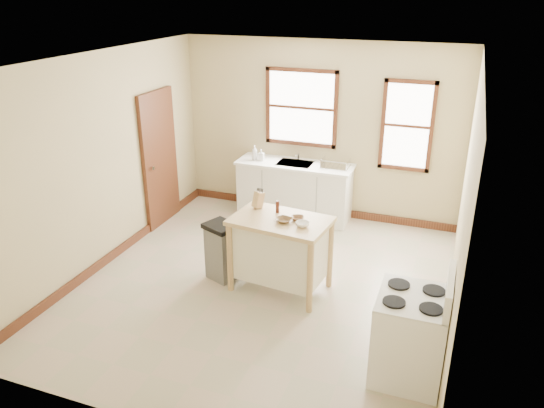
% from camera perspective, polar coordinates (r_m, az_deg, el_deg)
% --- Properties ---
extents(floor, '(5.00, 5.00, 0.00)m').
position_cam_1_polar(floor, '(6.85, -0.96, -8.69)').
color(floor, '#ADA589').
rests_on(floor, ground).
extents(ceiling, '(5.00, 5.00, 0.00)m').
position_cam_1_polar(ceiling, '(5.89, -1.14, 15.22)').
color(ceiling, white).
rests_on(ceiling, ground).
extents(wall_back, '(4.50, 0.04, 2.80)m').
position_cam_1_polar(wall_back, '(8.50, 5.11, 7.86)').
color(wall_back, tan).
rests_on(wall_back, ground).
extents(wall_left, '(0.04, 5.00, 2.80)m').
position_cam_1_polar(wall_left, '(7.31, -17.77, 4.36)').
color(wall_left, tan).
rests_on(wall_left, ground).
extents(wall_right, '(0.04, 5.00, 2.80)m').
position_cam_1_polar(wall_right, '(5.86, 19.93, -0.43)').
color(wall_right, tan).
rests_on(wall_right, ground).
extents(window_main, '(1.17, 0.06, 1.22)m').
position_cam_1_polar(window_main, '(8.48, 3.17, 10.31)').
color(window_main, '#3C1C10').
rests_on(window_main, wall_back).
extents(window_side, '(0.77, 0.06, 1.37)m').
position_cam_1_polar(window_side, '(8.20, 14.33, 8.13)').
color(window_side, '#3C1C10').
rests_on(window_side, wall_back).
extents(door_left, '(0.06, 0.90, 2.10)m').
position_cam_1_polar(door_left, '(8.40, -11.98, 4.77)').
color(door_left, '#3C1C10').
rests_on(door_left, ground).
extents(baseboard_back, '(4.50, 0.04, 0.12)m').
position_cam_1_polar(baseboard_back, '(8.91, 4.76, -0.54)').
color(baseboard_back, '#3C1C10').
rests_on(baseboard_back, ground).
extents(baseboard_left, '(0.04, 5.00, 0.12)m').
position_cam_1_polar(baseboard_left, '(7.80, -16.43, -5.03)').
color(baseboard_left, '#3C1C10').
rests_on(baseboard_left, ground).
extents(sink_counter, '(1.86, 0.62, 0.92)m').
position_cam_1_polar(sink_counter, '(8.60, 2.43, 1.51)').
color(sink_counter, silver).
rests_on(sink_counter, ground).
extents(faucet, '(0.03, 0.03, 0.22)m').
position_cam_1_polar(faucet, '(8.58, 2.87, 5.47)').
color(faucet, silver).
rests_on(faucet, sink_counter).
extents(soap_bottle_a, '(0.11, 0.11, 0.24)m').
position_cam_1_polar(soap_bottle_a, '(8.57, -1.88, 5.54)').
color(soap_bottle_a, '#B2B2B2').
rests_on(soap_bottle_a, sink_counter).
extents(soap_bottle_b, '(0.09, 0.09, 0.18)m').
position_cam_1_polar(soap_bottle_b, '(8.55, -1.16, 5.30)').
color(soap_bottle_b, '#B2B2B2').
rests_on(soap_bottle_b, sink_counter).
extents(dish_rack, '(0.46, 0.37, 0.11)m').
position_cam_1_polar(dish_rack, '(8.29, 6.82, 4.31)').
color(dish_rack, silver).
rests_on(dish_rack, sink_counter).
extents(kitchen_island, '(1.24, 0.87, 0.95)m').
position_cam_1_polar(kitchen_island, '(6.56, 0.91, -5.43)').
color(kitchen_island, tan).
rests_on(kitchen_island, ground).
extents(knife_block, '(0.14, 0.14, 0.20)m').
position_cam_1_polar(knife_block, '(6.62, -1.48, 0.39)').
color(knife_block, tan).
rests_on(knife_block, kitchen_island).
extents(pepper_grinder, '(0.05, 0.05, 0.15)m').
position_cam_1_polar(pepper_grinder, '(6.50, 0.60, -0.30)').
color(pepper_grinder, '#461D13').
rests_on(pepper_grinder, kitchen_island).
extents(bowl_a, '(0.23, 0.23, 0.05)m').
position_cam_1_polar(bowl_a, '(6.26, 1.28, -1.75)').
color(bowl_a, brown).
rests_on(bowl_a, kitchen_island).
extents(bowl_b, '(0.19, 0.19, 0.04)m').
position_cam_1_polar(bowl_b, '(6.33, 2.76, -1.53)').
color(bowl_b, brown).
rests_on(bowl_b, kitchen_island).
extents(bowl_c, '(0.20, 0.20, 0.05)m').
position_cam_1_polar(bowl_c, '(6.16, 3.31, -2.19)').
color(bowl_c, white).
rests_on(bowl_c, kitchen_island).
extents(trash_bin, '(0.49, 0.46, 0.77)m').
position_cam_1_polar(trash_bin, '(6.85, -5.41, -5.08)').
color(trash_bin, '#5F5F5D').
rests_on(trash_bin, ground).
extents(gas_stove, '(0.71, 0.72, 1.15)m').
position_cam_1_polar(gas_stove, '(5.31, 14.72, -12.43)').
color(gas_stove, white).
rests_on(gas_stove, ground).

